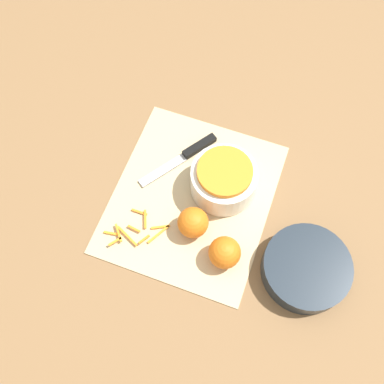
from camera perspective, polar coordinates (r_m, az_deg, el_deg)
ground_plane at (r=1.08m, az=-0.00°, el=-0.79°), size 4.00×4.00×0.00m
cutting_board at (r=1.08m, az=-0.00°, el=-0.73°), size 0.43×0.37×0.01m
bowl_speckled at (r=1.05m, az=4.05°, el=1.65°), size 0.16×0.16×0.09m
bowl_dark at (r=1.03m, az=14.26°, el=-9.38°), size 0.19×0.19×0.05m
knife at (r=1.12m, az=-0.09°, el=5.18°), size 0.20×0.14×0.02m
orange_left at (r=1.01m, az=0.13°, el=-3.89°), size 0.07×0.07×0.07m
orange_right at (r=0.99m, az=4.16°, el=-7.67°), size 0.07×0.07×0.07m
peel_pile at (r=1.05m, az=-7.02°, el=-4.85°), size 0.11×0.14×0.01m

